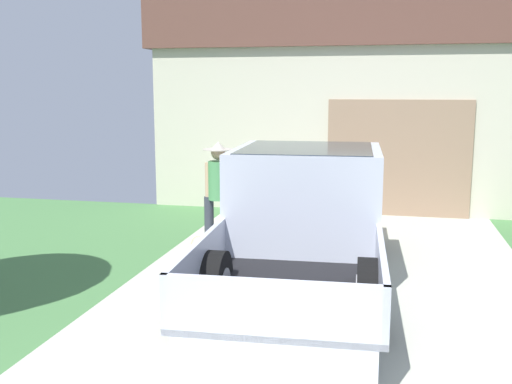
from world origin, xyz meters
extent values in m
cube|color=#B8B9A7|center=(0.00, 4.50, -0.03)|extent=(5.20, 9.00, 0.06)
cube|color=silver|center=(-0.36, 4.31, 0.21)|extent=(2.00, 5.62, 0.42)
cube|color=silver|center=(-0.38, 4.76, 1.07)|extent=(1.98, 2.11, 1.29)
cube|color=#1E2833|center=(-0.38, 4.76, 1.45)|extent=(1.74, 1.94, 0.54)
cube|color=silver|center=(-0.46, 6.43, 0.73)|extent=(1.94, 1.39, 0.62)
cube|color=black|center=(-0.28, 2.65, 0.45)|extent=(1.99, 2.30, 0.06)
cube|color=silver|center=(-1.19, 2.61, 0.69)|extent=(0.17, 2.21, 0.54)
cube|color=silver|center=(0.63, 2.69, 0.69)|extent=(0.17, 2.21, 0.54)
cube|color=silver|center=(-0.23, 1.58, 0.69)|extent=(1.88, 0.15, 0.54)
cube|color=black|center=(-1.45, 5.42, 1.35)|extent=(0.11, 0.18, 0.20)
cylinder|color=black|center=(-1.26, 6.19, 0.40)|extent=(0.30, 0.81, 0.80)
cylinder|color=#9E9EA3|center=(-1.26, 6.19, 0.40)|extent=(0.30, 0.45, 0.44)
cylinder|color=black|center=(0.36, 6.27, 0.40)|extent=(0.30, 0.81, 0.80)
cylinder|color=#9E9EA3|center=(0.36, 6.27, 0.40)|extent=(0.30, 0.45, 0.44)
cylinder|color=black|center=(-1.10, 2.83, 0.40)|extent=(0.30, 0.81, 0.80)
cylinder|color=#9E9EA3|center=(-1.10, 2.83, 0.40)|extent=(0.30, 0.45, 0.44)
cylinder|color=black|center=(0.52, 2.91, 0.40)|extent=(0.30, 0.81, 0.80)
cylinder|color=#9E9EA3|center=(0.52, 2.91, 0.40)|extent=(0.30, 0.45, 0.44)
cylinder|color=#333842|center=(-1.90, 5.31, 0.46)|extent=(0.14, 0.14, 0.91)
cylinder|color=#333842|center=(-1.57, 5.23, 0.46)|extent=(0.14, 0.14, 0.91)
cylinder|color=#4C9356|center=(-1.74, 5.27, 1.16)|extent=(0.30, 0.30, 0.56)
cylinder|color=tan|center=(-1.91, 5.31, 1.09)|extent=(0.09, 0.09, 0.66)
cylinder|color=tan|center=(-1.57, 5.22, 1.09)|extent=(0.09, 0.09, 0.66)
sphere|color=tan|center=(-1.74, 5.27, 1.57)|extent=(0.21, 0.21, 0.21)
cylinder|color=#BCB2A3|center=(-1.74, 5.27, 1.62)|extent=(0.46, 0.46, 0.01)
cone|color=#BCB2A3|center=(-1.74, 5.27, 1.67)|extent=(0.22, 0.22, 0.11)
cube|color=beige|center=(-1.95, 5.00, 0.11)|extent=(0.29, 0.19, 0.21)
torus|color=beige|center=(-1.95, 5.00, 0.26)|extent=(0.27, 0.02, 0.27)
cube|color=beige|center=(-0.08, 12.15, 1.65)|extent=(8.27, 6.37, 3.30)
cube|color=brown|center=(-0.08, 12.15, 3.85)|extent=(8.60, 6.63, 1.11)
cube|color=#93755B|center=(0.85, 8.93, 1.14)|extent=(2.75, 0.06, 2.27)
camera|label=1|loc=(0.65, -2.94, 2.47)|focal=41.77mm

